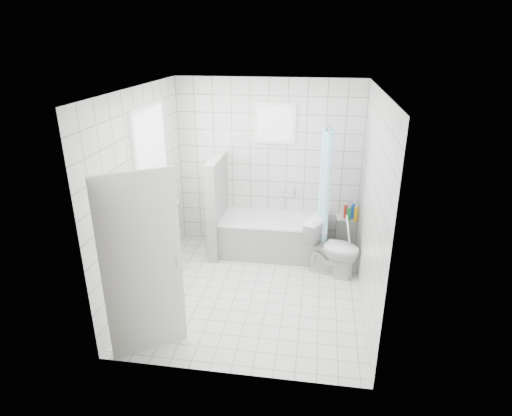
# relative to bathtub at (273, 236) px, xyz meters

# --- Properties ---
(ground) EXTENTS (3.00, 3.00, 0.00)m
(ground) POSITION_rel_bathtub_xyz_m (-0.14, -1.12, -0.29)
(ground) COLOR white
(ground) RESTS_ON ground
(ceiling) EXTENTS (3.00, 3.00, 0.00)m
(ceiling) POSITION_rel_bathtub_xyz_m (-0.14, -1.12, 2.31)
(ceiling) COLOR white
(ceiling) RESTS_ON ground
(wall_back) EXTENTS (2.80, 0.02, 2.60)m
(wall_back) POSITION_rel_bathtub_xyz_m (-0.14, 0.38, 1.01)
(wall_back) COLOR white
(wall_back) RESTS_ON ground
(wall_front) EXTENTS (2.80, 0.02, 2.60)m
(wall_front) POSITION_rel_bathtub_xyz_m (-0.14, -2.62, 1.01)
(wall_front) COLOR white
(wall_front) RESTS_ON ground
(wall_left) EXTENTS (0.02, 3.00, 2.60)m
(wall_left) POSITION_rel_bathtub_xyz_m (-1.54, -1.12, 1.01)
(wall_left) COLOR white
(wall_left) RESTS_ON ground
(wall_right) EXTENTS (0.02, 3.00, 2.60)m
(wall_right) POSITION_rel_bathtub_xyz_m (1.26, -1.12, 1.01)
(wall_right) COLOR white
(wall_right) RESTS_ON ground
(window_left) EXTENTS (0.01, 0.90, 1.40)m
(window_left) POSITION_rel_bathtub_xyz_m (-1.49, -0.82, 1.31)
(window_left) COLOR white
(window_left) RESTS_ON wall_left
(window_back) EXTENTS (0.50, 0.01, 0.50)m
(window_back) POSITION_rel_bathtub_xyz_m (-0.04, 0.33, 1.66)
(window_back) COLOR white
(window_back) RESTS_ON wall_back
(window_sill) EXTENTS (0.18, 1.02, 0.08)m
(window_sill) POSITION_rel_bathtub_xyz_m (-1.45, -0.82, 0.57)
(window_sill) COLOR white
(window_sill) RESTS_ON wall_left
(door) EXTENTS (0.68, 0.49, 2.00)m
(door) POSITION_rel_bathtub_xyz_m (-1.06, -2.38, 0.71)
(door) COLOR silver
(door) RESTS_ON ground
(bathtub) EXTENTS (1.58, 0.77, 0.58)m
(bathtub) POSITION_rel_bathtub_xyz_m (0.00, 0.00, 0.00)
(bathtub) COLOR white
(bathtub) RESTS_ON ground
(partition_wall) EXTENTS (0.15, 0.85, 1.50)m
(partition_wall) POSITION_rel_bathtub_xyz_m (-0.86, -0.05, 0.46)
(partition_wall) COLOR white
(partition_wall) RESTS_ON ground
(tiled_ledge) EXTENTS (0.40, 0.24, 0.55)m
(tiled_ledge) POSITION_rel_bathtub_xyz_m (1.14, 0.25, -0.02)
(tiled_ledge) COLOR white
(tiled_ledge) RESTS_ON ground
(toilet) EXTENTS (0.86, 0.67, 0.78)m
(toilet) POSITION_rel_bathtub_xyz_m (0.89, -0.47, 0.10)
(toilet) COLOR white
(toilet) RESTS_ON ground
(curtain_rod) EXTENTS (0.02, 0.80, 0.02)m
(curtain_rod) POSITION_rel_bathtub_xyz_m (0.73, -0.02, 1.71)
(curtain_rod) COLOR silver
(curtain_rod) RESTS_ON wall_back
(shower_curtain) EXTENTS (0.14, 0.48, 1.78)m
(shower_curtain) POSITION_rel_bathtub_xyz_m (0.73, -0.16, 0.81)
(shower_curtain) COLOR #54DBF7
(shower_curtain) RESTS_ON curtain_rod
(tub_faucet) EXTENTS (0.18, 0.06, 0.06)m
(tub_faucet) POSITION_rel_bathtub_xyz_m (0.10, 0.33, 0.56)
(tub_faucet) COLOR silver
(tub_faucet) RESTS_ON wall_back
(sill_bottles) EXTENTS (0.17, 0.76, 0.30)m
(sill_bottles) POSITION_rel_bathtub_xyz_m (-1.44, -0.89, 0.73)
(sill_bottles) COLOR silver
(sill_bottles) RESTS_ON window_sill
(ledge_bottles) EXTENTS (0.21, 0.17, 0.24)m
(ledge_bottles) POSITION_rel_bathtub_xyz_m (1.15, 0.21, 0.37)
(ledge_bottles) COLOR #189141
(ledge_bottles) RESTS_ON tiled_ledge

